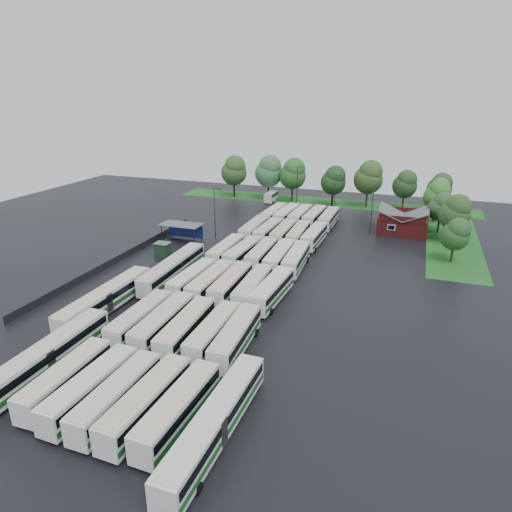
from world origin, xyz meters
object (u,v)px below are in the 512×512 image
(minibus, at_px, (271,196))
(artic_bus_east, at_px, (216,422))
(brick_building, at_px, (402,224))
(artic_bus_west_a, at_px, (48,355))

(minibus, bearing_deg, artic_bus_east, -74.92)
(brick_building, height_order, artic_bus_east, brick_building)
(brick_building, bearing_deg, artic_bus_west_a, -116.81)
(artic_bus_east, distance_m, minibus, 89.77)
(brick_building, height_order, minibus, brick_building)
(brick_building, distance_m, artic_bus_east, 70.24)
(brick_building, bearing_deg, artic_bus_east, -99.81)
(artic_bus_east, bearing_deg, minibus, 105.62)
(artic_bus_west_a, height_order, minibus, artic_bus_west_a)
(artic_bus_west_a, bearing_deg, artic_bus_east, -9.97)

